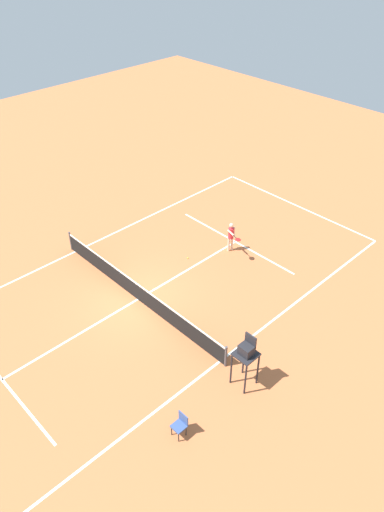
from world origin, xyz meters
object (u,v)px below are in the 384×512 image
at_px(courtside_chair_near, 180,424).
at_px(tennis_ball, 188,258).
at_px(umpire_chair, 246,353).
at_px(player_serving, 231,235).

bearing_deg(courtside_chair_near, tennis_ball, -44.94).
relative_size(tennis_ball, courtside_chair_near, 0.07).
bearing_deg(tennis_ball, umpire_chair, 151.55).
distance_m(umpire_chair, courtside_chair_near, 3.41).
xyz_separation_m(umpire_chair, courtside_chair_near, (0.05, 3.23, -1.07)).
relative_size(player_serving, courtside_chair_near, 1.74).
height_order(player_serving, umpire_chair, umpire_chair).
bearing_deg(tennis_ball, courtside_chair_near, 135.06).
bearing_deg(player_serving, courtside_chair_near, 49.70).
distance_m(tennis_ball, courtside_chair_near, 10.11).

